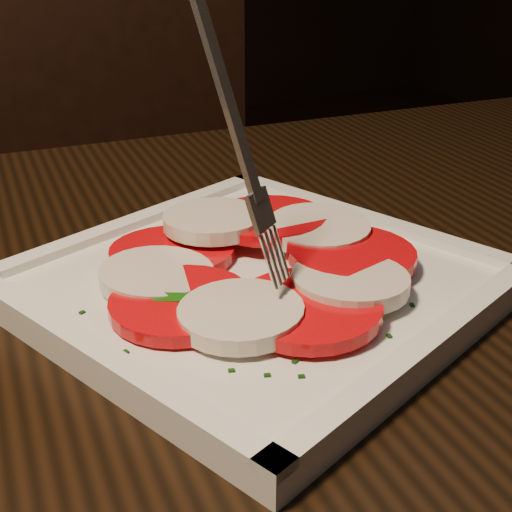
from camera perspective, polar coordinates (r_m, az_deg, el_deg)
The scene contains 5 objects.
table at distance 0.53m, azimuth 5.11°, elevation -12.50°, with size 1.29×0.94×0.75m.
chair at distance 1.17m, azimuth -9.11°, elevation 3.24°, with size 0.48×0.48×0.93m.
plate at distance 0.47m, azimuth -0.00°, elevation -2.49°, with size 0.27×0.27×0.01m, color white.
caprese_salad at distance 0.46m, azimuth 0.01°, elevation -0.58°, with size 0.22×0.22×0.02m.
fork at distance 0.39m, azimuth -2.59°, elevation 10.20°, with size 0.02×0.06×0.17m, color white, non-canonical shape.
Camera 1 is at (-0.53, -0.45, 0.98)m, focal length 50.00 mm.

